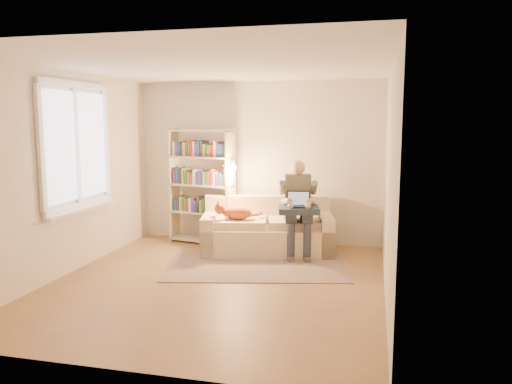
% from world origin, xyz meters
% --- Properties ---
extents(floor, '(4.50, 4.50, 0.00)m').
position_xyz_m(floor, '(0.00, 0.00, 0.00)').
color(floor, olive).
rests_on(floor, ground).
extents(ceiling, '(4.00, 4.50, 0.02)m').
position_xyz_m(ceiling, '(0.00, 0.00, 2.60)').
color(ceiling, white).
rests_on(ceiling, wall_back).
extents(wall_left, '(0.02, 4.50, 2.60)m').
position_xyz_m(wall_left, '(-2.00, 0.00, 1.30)').
color(wall_left, silver).
rests_on(wall_left, floor).
extents(wall_right, '(0.02, 4.50, 2.60)m').
position_xyz_m(wall_right, '(2.00, 0.00, 1.30)').
color(wall_right, silver).
rests_on(wall_right, floor).
extents(wall_back, '(4.00, 0.02, 2.60)m').
position_xyz_m(wall_back, '(0.00, 2.25, 1.30)').
color(wall_back, silver).
rests_on(wall_back, floor).
extents(wall_front, '(4.00, 0.02, 2.60)m').
position_xyz_m(wall_front, '(0.00, -2.25, 1.30)').
color(wall_front, silver).
rests_on(wall_front, floor).
extents(window, '(0.12, 1.52, 1.69)m').
position_xyz_m(window, '(-1.95, 0.20, 1.38)').
color(window, white).
rests_on(window, wall_left).
extents(sofa, '(2.07, 1.25, 0.82)m').
position_xyz_m(sofa, '(0.29, 1.60, 0.30)').
color(sofa, beige).
rests_on(sofa, floor).
extents(person, '(0.49, 0.67, 1.40)m').
position_xyz_m(person, '(0.77, 1.54, 0.78)').
color(person, slate).
rests_on(person, sofa).
extents(cat, '(0.65, 0.33, 0.25)m').
position_xyz_m(cat, '(-0.14, 1.38, 0.63)').
color(cat, orange).
rests_on(cat, sofa).
extents(blanket, '(0.66, 0.58, 0.09)m').
position_xyz_m(blanket, '(0.78, 1.41, 0.70)').
color(blanket, '#243240').
rests_on(blanket, person).
extents(laptop, '(0.38, 0.33, 0.29)m').
position_xyz_m(laptop, '(0.77, 1.42, 0.80)').
color(laptop, black).
rests_on(laptop, blanket).
extents(bookshelf, '(1.21, 0.58, 1.85)m').
position_xyz_m(bookshelf, '(-0.85, 1.90, 1.02)').
color(bookshelf, beige).
rests_on(bookshelf, floor).
extents(rug, '(2.67, 1.92, 0.01)m').
position_xyz_m(rug, '(0.31, 0.79, 0.01)').
color(rug, gray).
rests_on(rug, floor).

